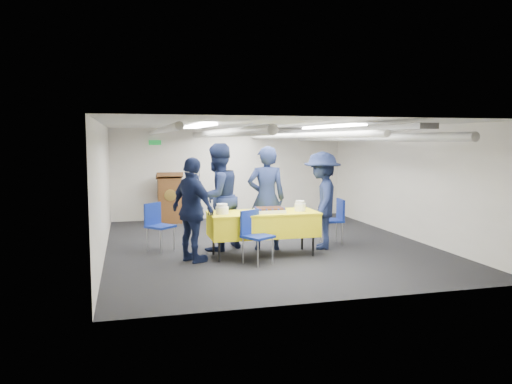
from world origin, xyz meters
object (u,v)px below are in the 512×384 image
sheet_cake (270,210)px  chair_left (157,222)px  sailor_a (266,198)px  podium (170,198)px  serving_table (263,224)px  sailor_d (322,200)px  chair_near (254,231)px  sailor_b (218,197)px  sailor_c (193,210)px  chair_right (335,216)px

sheet_cake → chair_left: (-1.87, 0.95, -0.28)m
sailor_a → podium: bearing=-56.6°
serving_table → sailor_d: 1.30m
podium → chair_left: (-0.48, -3.03, -0.08)m
chair_near → sailor_b: bearing=109.4°
sailor_c → chair_near: bearing=-138.5°
sheet_cake → sailor_d: 1.18m
podium → sailor_d: size_ratio=0.69×
sailor_a → sailor_d: (1.03, -0.16, -0.05)m
chair_near → chair_left: 2.01m
sheet_cake → chair_left: bearing=152.9°
chair_left → sailor_d: sailor_d is taller
sheet_cake → sailor_c: sailor_c is taller
podium → chair_right: (2.93, -3.27, -0.08)m
chair_left → sailor_c: bearing=-62.7°
chair_near → sailor_b: 1.29m
sailor_d → chair_near: bearing=-38.6°
serving_table → chair_right: size_ratio=2.18×
chair_near → chair_left: (-1.49, 1.35, 0.00)m
serving_table → chair_left: size_ratio=2.18×
chair_right → serving_table: bearing=-158.6°
sheet_cake → chair_right: chair_right is taller
chair_right → chair_left: size_ratio=1.00×
serving_table → podium: 4.12m
podium → chair_near: podium is taller
chair_near → sailor_d: (1.50, 0.78, 0.37)m
serving_table → sailor_a: sailor_a is taller
chair_right → sailor_b: size_ratio=0.44×
serving_table → sailor_a: (0.19, 0.46, 0.39)m
chair_right → sailor_a: (-1.45, -0.18, 0.42)m
chair_left → sailor_b: 1.20m
sailor_a → sheet_cake: bearing=90.5°
chair_right → sailor_a: bearing=-172.9°
sheet_cake → serving_table: bearing=141.8°
serving_table → sailor_d: size_ratio=1.05×
sailor_a → sailor_c: sailor_a is taller
sailor_d → sheet_cake: bearing=-47.4°
podium → chair_right: size_ratio=1.44×
sheet_cake → sailor_a: sailor_a is taller
sheet_cake → sailor_b: (-0.78, 0.74, 0.17)m
sailor_c → sailor_d: 2.50m
podium → sailor_b: sailor_b is taller
chair_left → sailor_a: (1.96, -0.42, 0.42)m
podium → chair_near: 4.50m
chair_right → sailor_b: sailor_b is taller
sailor_a → sailor_b: bearing=-2.5°
sheet_cake → sailor_a: (0.09, 0.54, 0.14)m
podium → sheet_cake: bearing=-70.8°
sheet_cake → chair_near: (-0.38, -0.40, -0.28)m
sheet_cake → chair_right: size_ratio=0.57×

